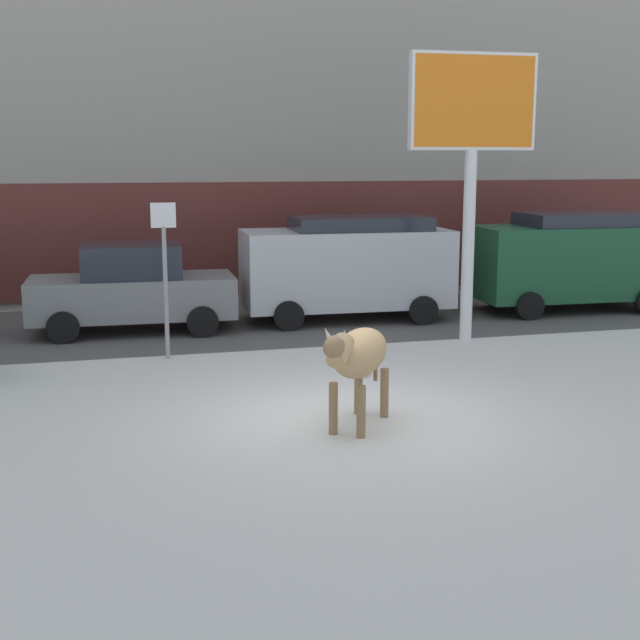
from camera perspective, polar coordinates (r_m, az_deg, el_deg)
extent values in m
plane|color=silver|center=(12.13, 1.86, -6.54)|extent=(120.00, 120.00, 0.00)
cube|color=#514F4C|center=(19.10, -4.45, -0.15)|extent=(60.00, 5.60, 0.01)
cube|color=gray|center=(24.80, -7.27, 17.38)|extent=(44.00, 6.00, 13.00)
cube|color=#5B2823|center=(21.71, -5.90, 5.40)|extent=(43.12, 0.10, 2.80)
ellipsoid|color=tan|center=(11.57, 2.68, -2.17)|extent=(1.32, 1.48, 0.64)
cylinder|color=olive|center=(11.23, 2.75, -6.11)|extent=(0.12, 0.12, 0.70)
cylinder|color=olive|center=(11.36, 0.89, -5.90)|extent=(0.12, 0.12, 0.70)
cylinder|color=olive|center=(12.12, 4.30, -4.85)|extent=(0.12, 0.12, 0.70)
cylinder|color=olive|center=(12.24, 2.56, -4.67)|extent=(0.12, 0.12, 0.70)
cylinder|color=tan|center=(10.84, 1.36, -2.07)|extent=(0.49, 0.54, 0.44)
ellipsoid|color=olive|center=(10.62, 0.94, -1.78)|extent=(0.46, 0.50, 0.28)
cone|color=beige|center=(10.58, 1.57, -0.94)|extent=(0.13, 0.12, 0.15)
cone|color=beige|center=(10.66, 0.47, -0.85)|extent=(0.13, 0.12, 0.15)
cylinder|color=olive|center=(12.24, 3.72, -2.67)|extent=(0.06, 0.06, 0.60)
ellipsoid|color=beige|center=(11.80, 2.95, -3.41)|extent=(0.36, 0.37, 0.20)
cylinder|color=silver|center=(17.16, 9.82, 4.90)|extent=(0.24, 0.24, 3.80)
cube|color=silver|center=(17.11, 10.12, 14.10)|extent=(2.53, 0.29, 1.82)
cube|color=orange|center=(17.08, 10.16, 14.10)|extent=(2.40, 0.24, 1.70)
cube|color=slate|center=(18.33, -12.34, 1.51)|extent=(4.26, 1.91, 0.84)
cube|color=#1E232D|center=(18.23, -12.43, 3.87)|extent=(2.05, 1.62, 0.68)
cylinder|color=black|center=(19.32, -8.27, 0.85)|extent=(0.65, 0.24, 0.64)
cylinder|color=black|center=(17.60, -7.81, -0.11)|extent=(0.65, 0.24, 0.64)
cylinder|color=black|center=(19.31, -16.36, 0.52)|extent=(0.65, 0.24, 0.64)
cylinder|color=black|center=(17.59, -16.70, -0.47)|extent=(0.65, 0.24, 0.64)
cube|color=#B7BABF|center=(19.21, 1.75, 3.47)|extent=(4.66, 2.06, 1.70)
cube|color=#1E232D|center=(19.19, 2.64, 6.45)|extent=(3.06, 1.78, 0.30)
cylinder|color=black|center=(20.65, 5.10, 1.56)|extent=(0.65, 0.24, 0.64)
cylinder|color=black|center=(18.87, 6.86, 0.65)|extent=(0.65, 0.24, 0.64)
cylinder|color=black|center=(19.94, -3.11, 1.26)|extent=(0.65, 0.24, 0.64)
cylinder|color=black|center=(18.10, -2.10, 0.29)|extent=(0.65, 0.24, 0.64)
cube|color=#194C2D|center=(21.26, 16.33, 3.74)|extent=(4.66, 2.06, 1.70)
cube|color=#1E232D|center=(21.31, 17.18, 6.42)|extent=(3.06, 1.78, 0.30)
cylinder|color=black|center=(22.93, 18.35, 1.97)|extent=(0.65, 0.24, 0.64)
cylinder|color=black|center=(21.55, 11.51, 1.77)|extent=(0.65, 0.24, 0.64)
cylinder|color=black|center=(19.85, 13.74, 0.92)|extent=(0.65, 0.24, 0.64)
cylinder|color=#282833|center=(21.98, -7.03, 2.40)|extent=(0.24, 0.24, 0.88)
cube|color=brown|center=(21.89, -7.07, 4.36)|extent=(0.36, 0.22, 0.64)
sphere|color=#9E7051|center=(21.84, -7.10, 5.49)|extent=(0.20, 0.20, 0.20)
cylinder|color=#282833|center=(22.14, -4.37, 2.51)|extent=(0.24, 0.24, 0.88)
cube|color=#232328|center=(22.05, -4.40, 4.46)|extent=(0.36, 0.22, 0.64)
sphere|color=tan|center=(22.00, -4.42, 5.57)|extent=(0.20, 0.20, 0.20)
cylinder|color=gray|center=(15.65, -10.20, 1.74)|extent=(0.08, 0.08, 2.40)
cube|color=silver|center=(15.50, -10.38, 6.86)|extent=(0.44, 0.04, 0.44)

